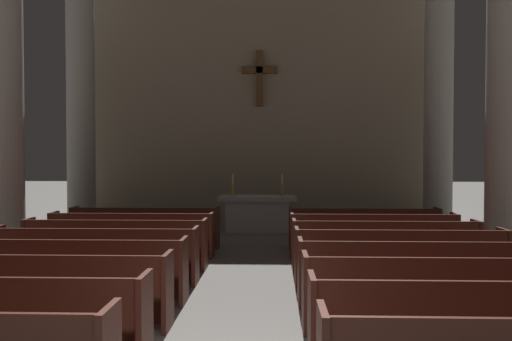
# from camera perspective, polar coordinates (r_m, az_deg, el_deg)

# --- Properties ---
(pew_left_row_3) EXTENTS (3.43, 0.50, 0.95)m
(pew_left_row_3) POSITION_cam_1_polar(r_m,az_deg,el_deg) (7.17, -23.27, -11.90)
(pew_left_row_3) COLOR #4C2319
(pew_left_row_3) RESTS_ON ground
(pew_left_row_4) EXTENTS (3.43, 0.50, 0.95)m
(pew_left_row_4) POSITION_cam_1_polar(r_m,az_deg,el_deg) (8.19, -19.82, -10.18)
(pew_left_row_4) COLOR #4C2319
(pew_left_row_4) RESTS_ON ground
(pew_left_row_5) EXTENTS (3.43, 0.50, 0.95)m
(pew_left_row_5) POSITION_cam_1_polar(r_m,az_deg,el_deg) (9.24, -17.17, -8.82)
(pew_left_row_5) COLOR #4C2319
(pew_left_row_5) RESTS_ON ground
(pew_left_row_6) EXTENTS (3.43, 0.50, 0.95)m
(pew_left_row_6) POSITION_cam_1_polar(r_m,az_deg,el_deg) (10.30, -15.07, -7.73)
(pew_left_row_6) COLOR #4C2319
(pew_left_row_6) RESTS_ON ground
(pew_left_row_7) EXTENTS (3.43, 0.50, 0.95)m
(pew_left_row_7) POSITION_cam_1_polar(r_m,az_deg,el_deg) (11.39, -13.38, -6.83)
(pew_left_row_7) COLOR #4C2319
(pew_left_row_7) RESTS_ON ground
(pew_left_row_8) EXTENTS (3.43, 0.50, 0.95)m
(pew_left_row_8) POSITION_cam_1_polar(r_m,az_deg,el_deg) (12.48, -11.99, -6.09)
(pew_left_row_8) COLOR #4C2319
(pew_left_row_8) RESTS_ON ground
(pew_right_row_2) EXTENTS (3.43, 0.50, 0.95)m
(pew_right_row_2) POSITION_cam_1_polar(r_m,az_deg,el_deg) (5.80, 23.61, -15.13)
(pew_right_row_2) COLOR #4C2319
(pew_right_row_2) RESTS_ON ground
(pew_right_row_3) EXTENTS (3.43, 0.50, 0.95)m
(pew_right_row_3) POSITION_cam_1_polar(r_m,az_deg,el_deg) (6.84, 19.99, -12.53)
(pew_right_row_3) COLOR #4C2319
(pew_right_row_3) RESTS_ON ground
(pew_right_row_4) EXTENTS (3.43, 0.50, 0.95)m
(pew_right_row_4) POSITION_cam_1_polar(r_m,az_deg,el_deg) (7.90, 17.39, -10.59)
(pew_right_row_4) COLOR #4C2319
(pew_right_row_4) RESTS_ON ground
(pew_right_row_5) EXTENTS (3.43, 0.50, 0.95)m
(pew_right_row_5) POSITION_cam_1_polar(r_m,az_deg,el_deg) (8.98, 15.42, -9.10)
(pew_right_row_5) COLOR #4C2319
(pew_right_row_5) RESTS_ON ground
(pew_right_row_6) EXTENTS (3.43, 0.50, 0.95)m
(pew_right_row_6) POSITION_cam_1_polar(r_m,az_deg,el_deg) (10.08, 13.90, -7.93)
(pew_right_row_6) COLOR #4C2319
(pew_right_row_6) RESTS_ON ground
(pew_right_row_7) EXTENTS (3.43, 0.50, 0.95)m
(pew_right_row_7) POSITION_cam_1_polar(r_m,az_deg,el_deg) (11.18, 12.68, -6.98)
(pew_right_row_7) COLOR #4C2319
(pew_right_row_7) RESTS_ON ground
(pew_right_row_8) EXTENTS (3.43, 0.50, 0.95)m
(pew_right_row_8) POSITION_cam_1_polar(r_m,az_deg,el_deg) (12.29, 11.68, -6.20)
(pew_right_row_8) COLOR #4C2319
(pew_right_row_8) RESTS_ON ground
(column_left_second) EXTENTS (1.19, 1.19, 7.50)m
(column_left_second) POSITION_cam_1_polar(r_m,az_deg,el_deg) (12.01, -25.91, 8.75)
(column_left_second) COLOR #ADA89E
(column_left_second) RESTS_ON ground
(column_right_second) EXTENTS (1.19, 1.19, 7.50)m
(column_right_second) POSITION_cam_1_polar(r_m,az_deg,el_deg) (11.61, 25.75, 9.00)
(column_right_second) COLOR #ADA89E
(column_right_second) RESTS_ON ground
(column_left_third) EXTENTS (1.19, 1.19, 7.50)m
(column_left_third) POSITION_cam_1_polar(r_m,az_deg,el_deg) (15.94, -18.59, 7.01)
(column_left_third) COLOR #ADA89E
(column_left_third) RESTS_ON ground
(column_right_third) EXTENTS (1.19, 1.19, 7.50)m
(column_right_third) POSITION_cam_1_polar(r_m,az_deg,el_deg) (15.64, 19.30, 7.10)
(column_right_third) COLOR #ADA89E
(column_right_third) RESTS_ON ground
(altar) EXTENTS (2.20, 0.90, 1.01)m
(altar) POSITION_cam_1_polar(r_m,az_deg,el_deg) (14.85, 0.16, -4.61)
(altar) COLOR #BCB7AD
(altar) RESTS_ON ground
(candlestick_left) EXTENTS (0.16, 0.16, 0.62)m
(candlestick_left) POSITION_cam_1_polar(r_m,az_deg,el_deg) (14.83, -2.54, -2.02)
(candlestick_left) COLOR #B79338
(candlestick_left) RESTS_ON altar
(candlestick_right) EXTENTS (0.16, 0.16, 0.62)m
(candlestick_right) POSITION_cam_1_polar(r_m,az_deg,el_deg) (14.79, 2.87, -2.03)
(candlestick_right) COLOR #B79338
(candlestick_right) RESTS_ON altar
(apse_with_cross) EXTENTS (11.45, 0.46, 8.41)m
(apse_with_cross) POSITION_cam_1_polar(r_m,az_deg,el_deg) (17.15, 0.40, 8.52)
(apse_with_cross) COLOR gray
(apse_with_cross) RESTS_ON ground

